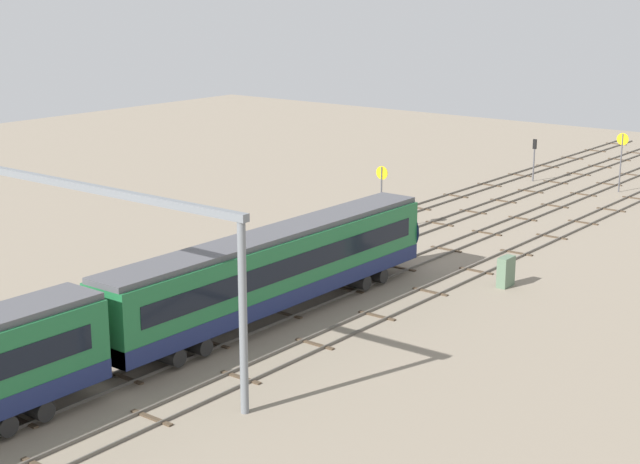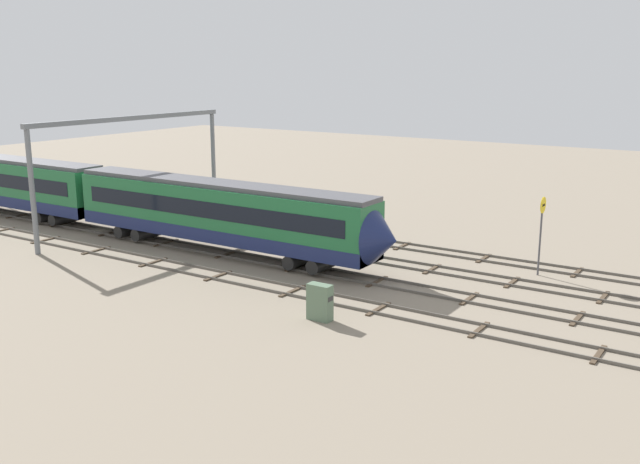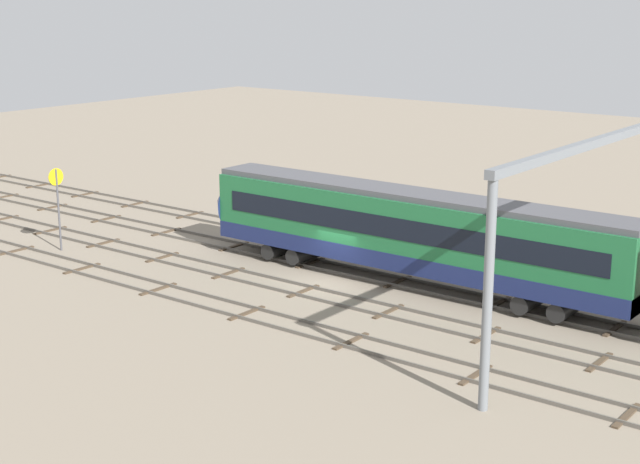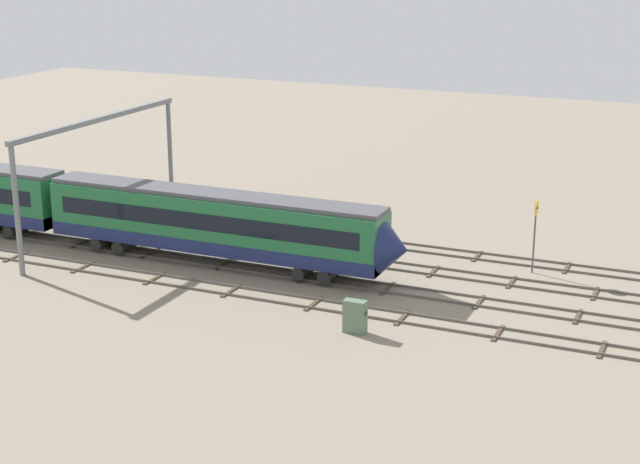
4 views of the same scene
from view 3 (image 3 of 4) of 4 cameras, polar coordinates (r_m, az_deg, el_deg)
The scene contains 8 objects.
ground_plane at distance 49.03m, azimuth 0.53°, elevation -3.06°, with size 155.28×155.28×0.00m, color gray.
track_near_foreground at distance 54.04m, azimuth 4.63°, elevation -1.39°, with size 139.28×2.40×0.16m.
track_with_train at distance 50.65m, azimuth 1.99°, elevation -2.41°, with size 139.28×2.40×0.16m.
track_middle at distance 47.41m, azimuth -1.03°, elevation -3.58°, with size 139.28×2.40×0.16m.
track_second_far at distance 44.34m, azimuth -4.49°, elevation -4.90°, with size 139.28×2.40×0.16m.
overhead_gantry at distance 40.86m, azimuth 16.25°, elevation 2.48°, with size 0.40×18.71×8.83m.
speed_sign_mid_trackside at distance 56.41m, azimuth -15.68°, elevation 2.11°, with size 0.14×1.00×4.88m.
relay_cabinet at distance 61.54m, azimuth -1.18°, elevation 1.42°, with size 1.28×0.61×1.88m.
Camera 3 is at (-28.27, 37.33, 14.53)m, focal length 52.61 mm.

